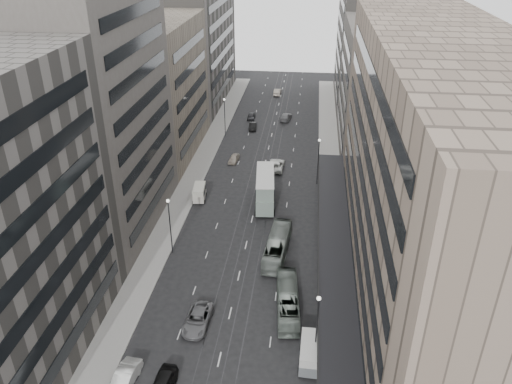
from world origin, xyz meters
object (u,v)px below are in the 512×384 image
at_px(vw_microbus, 310,352).
at_px(pedestrian, 349,363).
at_px(sedan_2, 198,319).
at_px(panel_van, 199,192).
at_px(sedan_1, 124,379).
at_px(bus_far, 277,246).
at_px(bus_near, 288,300).
at_px(double_decker, 265,188).

relative_size(vw_microbus, pedestrian, 2.39).
bearing_deg(sedan_2, panel_van, 104.24).
bearing_deg(panel_van, sedan_1, -94.93).
relative_size(bus_far, sedan_1, 2.13).
height_order(bus_near, pedestrian, bus_near).
relative_size(panel_van, sedan_1, 0.81).
distance_m(sedan_1, pedestrian, 22.02).
height_order(double_decker, sedan_1, double_decker).
xyz_separation_m(bus_near, panel_van, (-15.72, 24.84, -0.03)).
bearing_deg(bus_far, sedan_2, 66.31).
xyz_separation_m(bus_near, double_decker, (-5.02, 24.49, 1.48)).
bearing_deg(bus_far, sedan_1, 65.62).
bearing_deg(bus_near, double_decker, -83.61).
height_order(bus_far, pedestrian, bus_far).
height_order(bus_near, panel_van, bus_near).
distance_m(bus_near, double_decker, 25.04).
distance_m(bus_near, sedan_2, 10.44).
distance_m(double_decker, panel_van, 10.81).
distance_m(bus_near, bus_far, 10.98).
bearing_deg(sedan_1, bus_near, 45.30).
relative_size(panel_van, pedestrian, 2.07).
height_order(bus_far, panel_van, bus_far).
relative_size(bus_far, sedan_2, 1.88).
height_order(panel_van, sedan_2, panel_van).
height_order(bus_near, bus_far, bus_far).
relative_size(bus_near, double_decker, 1.01).
relative_size(vw_microbus, sedan_2, 0.83).
relative_size(sedan_1, sedan_2, 0.88).
bearing_deg(pedestrian, vw_microbus, -35.29).
xyz_separation_m(vw_microbus, sedan_1, (-17.70, -4.91, -0.58)).
bearing_deg(sedan_2, vw_microbus, -15.63).
bearing_deg(pedestrian, bus_far, -90.96).
xyz_separation_m(bus_far, pedestrian, (8.59, -19.15, -0.36)).
relative_size(panel_van, sedan_2, 0.72).
xyz_separation_m(sedan_2, pedestrian, (16.38, -4.77, 0.35)).
bearing_deg(panel_van, double_decker, -7.90).
xyz_separation_m(vw_microbus, panel_van, (-18.40, 32.49, -0.04)).
xyz_separation_m(bus_near, bus_far, (-2.00, 10.80, 0.10)).
bearing_deg(pedestrian, sedan_2, -41.38).
height_order(vw_microbus, sedan_2, vw_microbus).
bearing_deg(bus_far, panel_van, -40.93).
bearing_deg(sedan_1, double_decker, 80.30).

